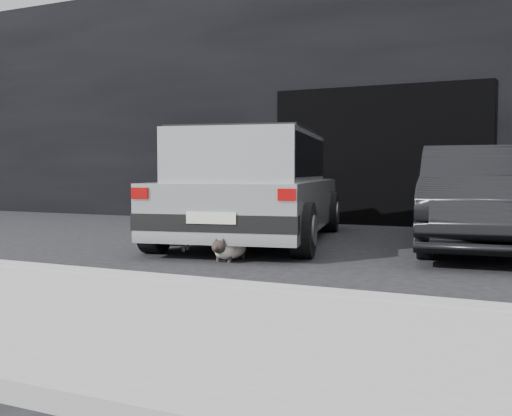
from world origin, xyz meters
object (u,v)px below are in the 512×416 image
at_px(cat_white, 177,236).
at_px(cat_siamese, 229,249).
at_px(second_car, 479,197).
at_px(silver_hatchback, 254,182).

bearing_deg(cat_white, cat_siamese, 57.59).
height_order(second_car, cat_white, second_car).
xyz_separation_m(silver_hatchback, cat_siamese, (0.46, -1.76, -0.73)).
height_order(silver_hatchback, cat_white, silver_hatchback).
distance_m(silver_hatchback, cat_white, 1.54).
distance_m(second_car, cat_siamese, 3.45).
relative_size(silver_hatchback, cat_white, 5.69).
bearing_deg(cat_white, silver_hatchback, 151.61).
xyz_separation_m(second_car, cat_siamese, (-2.54, -2.28, -0.55)).
xyz_separation_m(silver_hatchback, cat_white, (-0.52, -1.27, -0.68)).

